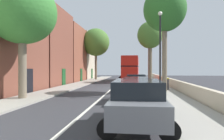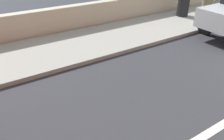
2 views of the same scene
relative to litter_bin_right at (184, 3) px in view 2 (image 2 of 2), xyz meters
The scene contains 3 objects.
sidewalk_right 1.03m from the litter_bin_right, 119.17° to the left, with size 2.60×60.00×0.12m, color #9E998E.
boundary_wall_right 1.37m from the litter_bin_right, 31.93° to the left, with size 0.36×54.00×0.98m, color beige.
litter_bin_right is the anchor object (origin of this frame).
Camera 2 is at (-1.57, 7.46, 3.04)m, focal length 35.93 mm.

